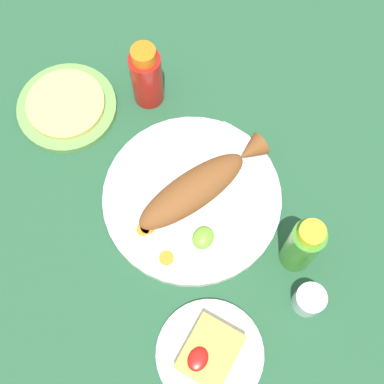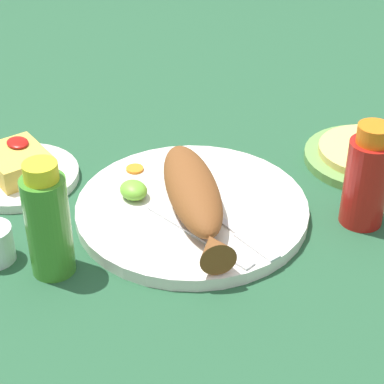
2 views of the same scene
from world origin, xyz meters
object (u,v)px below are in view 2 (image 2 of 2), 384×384
at_px(fork_far, 205,239).
at_px(hot_sauce_bottle_green, 48,222).
at_px(side_plate_fries, 20,176).
at_px(tortilla_plate, 366,158).
at_px(hot_sauce_bottle_red, 367,178).
at_px(fried_fish, 194,195).
at_px(fork_near, 234,229).
at_px(main_plate, 192,209).

xyz_separation_m(fork_far, hot_sauce_bottle_green, (0.08, 0.18, 0.05)).
relative_size(side_plate_fries, tortilla_plate, 0.92).
xyz_separation_m(hot_sauce_bottle_red, tortilla_plate, (0.10, -0.13, -0.06)).
bearing_deg(hot_sauce_bottle_green, fried_fish, -95.42).
bearing_deg(tortilla_plate, fork_near, 97.18).
xyz_separation_m(fork_near, hot_sauce_bottle_green, (0.09, 0.22, 0.05)).
relative_size(main_plate, hot_sauce_bottle_green, 2.07).
xyz_separation_m(main_plate, tortilla_plate, (-0.05, -0.31, -0.00)).
relative_size(hot_sauce_bottle_green, tortilla_plate, 0.81).
bearing_deg(side_plate_fries, tortilla_plate, -120.04).
relative_size(fork_far, hot_sauce_bottle_red, 1.23).
relative_size(fried_fish, hot_sauce_bottle_green, 1.71).
relative_size(fork_near, hot_sauce_bottle_green, 1.17).
xyz_separation_m(fried_fish, hot_sauce_bottle_green, (0.02, 0.21, 0.03)).
height_order(main_plate, fork_far, fork_far).
relative_size(fork_far, tortilla_plate, 0.95).
bearing_deg(hot_sauce_bottle_red, fried_fish, 54.26).
distance_m(fork_near, hot_sauce_bottle_green, 0.24).
distance_m(fried_fish, side_plate_fries, 0.29).
bearing_deg(fork_far, hot_sauce_bottle_green, -124.77).
bearing_deg(side_plate_fries, hot_sauce_bottle_red, -137.58).
distance_m(main_plate, fork_far, 0.09).
bearing_deg(fork_near, side_plate_fries, -153.64).
bearing_deg(tortilla_plate, fork_far, 95.29).
xyz_separation_m(hot_sauce_bottle_red, side_plate_fries, (0.37, 0.34, -0.06)).
distance_m(fork_far, hot_sauce_bottle_green, 0.20).
height_order(main_plate, hot_sauce_bottle_red, hot_sauce_bottle_red).
bearing_deg(main_plate, hot_sauce_bottle_red, -129.41).
bearing_deg(fork_far, fork_near, 72.84).
bearing_deg(tortilla_plate, side_plate_fries, 59.96).
height_order(main_plate, fork_near, fork_near).
distance_m(fork_far, tortilla_plate, 0.34).
bearing_deg(hot_sauce_bottle_red, main_plate, 50.59).
height_order(hot_sauce_bottle_green, tortilla_plate, hot_sauce_bottle_green).
relative_size(main_plate, tortilla_plate, 1.68).
distance_m(fried_fish, fork_far, 0.07).
relative_size(fork_near, fork_far, 1.00).
bearing_deg(fried_fish, fork_near, -143.02).
bearing_deg(fork_far, fried_fish, 145.46).
xyz_separation_m(fried_fish, fork_near, (-0.07, -0.02, -0.02)).
xyz_separation_m(main_plate, side_plate_fries, (0.23, 0.16, -0.00)).
height_order(side_plate_fries, tortilla_plate, same).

